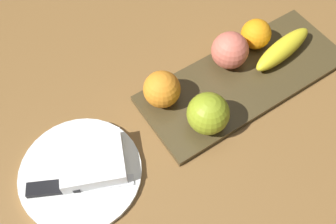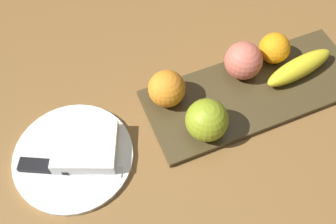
{
  "view_description": "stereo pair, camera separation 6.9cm",
  "coord_description": "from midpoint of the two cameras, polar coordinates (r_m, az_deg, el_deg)",
  "views": [
    {
      "loc": [
        -0.38,
        -0.32,
        0.64
      ],
      "look_at": [
        -0.18,
        -0.02,
        0.04
      ],
      "focal_mm": 41.08,
      "sensor_mm": 36.0,
      "label": 1
    },
    {
      "loc": [
        -0.32,
        -0.35,
        0.64
      ],
      "look_at": [
        -0.18,
        -0.02,
        0.04
      ],
      "focal_mm": 41.08,
      "sensor_mm": 36.0,
      "label": 2
    }
  ],
  "objects": [
    {
      "name": "knife",
      "position": [
        0.69,
        -13.89,
        -8.16
      ],
      "size": [
        0.17,
        0.1,
        0.01
      ],
      "rotation": [
        0.0,
        0.0,
        -0.46
      ],
      "color": "silver",
      "rests_on": "dinner_plate"
    },
    {
      "name": "banana",
      "position": [
        0.82,
        21.26,
        5.99
      ],
      "size": [
        0.16,
        0.06,
        0.04
      ],
      "primitive_type": "ellipsoid",
      "rotation": [
        0.0,
        0.0,
        3.29
      ],
      "color": "yellow",
      "rests_on": "fruit_tray"
    },
    {
      "name": "orange_near_apple",
      "position": [
        0.71,
        2.59,
        3.26
      ],
      "size": [
        0.07,
        0.07,
        0.07
      ],
      "primitive_type": "sphere",
      "color": "orange",
      "rests_on": "fruit_tray"
    },
    {
      "name": "orange_near_banana",
      "position": [
        0.82,
        17.89,
        8.82
      ],
      "size": [
        0.06,
        0.06,
        0.06
      ],
      "primitive_type": "sphere",
      "color": "orange",
      "rests_on": "fruit_tray"
    },
    {
      "name": "dinner_plate",
      "position": [
        0.71,
        -11.16,
        -6.74
      ],
      "size": [
        0.22,
        0.22,
        0.01
      ],
      "primitive_type": "cylinder",
      "color": "white",
      "rests_on": "ground_plane"
    },
    {
      "name": "ground_plane",
      "position": [
        0.8,
        13.92,
        3.49
      ],
      "size": [
        2.4,
        2.4,
        0.0
      ],
      "primitive_type": "plane",
      "color": "brown"
    },
    {
      "name": "peach",
      "position": [
        0.77,
        13.54,
        7.17
      ],
      "size": [
        0.07,
        0.07,
        0.07
      ],
      "primitive_type": "sphere",
      "color": "#D56855",
      "rests_on": "fruit_tray"
    },
    {
      "name": "apple",
      "position": [
        0.68,
        8.69,
        -1.43
      ],
      "size": [
        0.08,
        0.08,
        0.08
      ],
      "primitive_type": "sphere",
      "color": "#8BA022",
      "rests_on": "fruit_tray"
    },
    {
      "name": "fruit_tray",
      "position": [
        0.79,
        15.07,
        2.78
      ],
      "size": [
        0.43,
        0.17,
        0.01
      ],
      "primitive_type": "cube",
      "color": "#453920",
      "rests_on": "ground_plane"
    },
    {
      "name": "folded_napkin",
      "position": [
        0.69,
        -9.31,
        -5.3
      ],
      "size": [
        0.14,
        0.13,
        0.03
      ],
      "primitive_type": "cube",
      "rotation": [
        0.0,
        0.0,
        -0.4
      ],
      "color": "white",
      "rests_on": "dinner_plate"
    }
  ]
}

